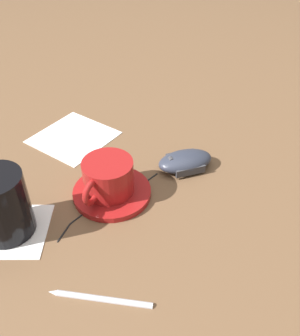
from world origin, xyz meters
name	(u,v)px	position (x,y,z in m)	size (l,w,h in m)	color
ground_plane	(86,192)	(0.00, 0.00, 0.00)	(3.00, 3.00, 0.00)	brown
saucer	(112,192)	(0.02, -0.04, 0.01)	(0.14, 0.14, 0.01)	maroon
coffee_cup	(108,177)	(0.01, -0.04, 0.04)	(0.11, 0.09, 0.06)	maroon
computer_mouse	(185,161)	(0.14, -0.13, 0.02)	(0.12, 0.12, 0.03)	#2D3342
mouse_cable	(109,202)	(0.00, -0.05, 0.00)	(0.22, 0.07, 0.00)	black
napkin_under_glass	(12,230)	(-0.13, 0.05, 0.00)	(0.11, 0.11, 0.00)	white
drinking_glass	(1,205)	(-0.13, 0.06, 0.06)	(0.08, 0.08, 0.11)	black
napkin_spare	(73,137)	(0.13, 0.12, 0.00)	(0.15, 0.15, 0.00)	white
pen	(100,297)	(-0.16, -0.14, 0.00)	(0.05, 0.14, 0.01)	silver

